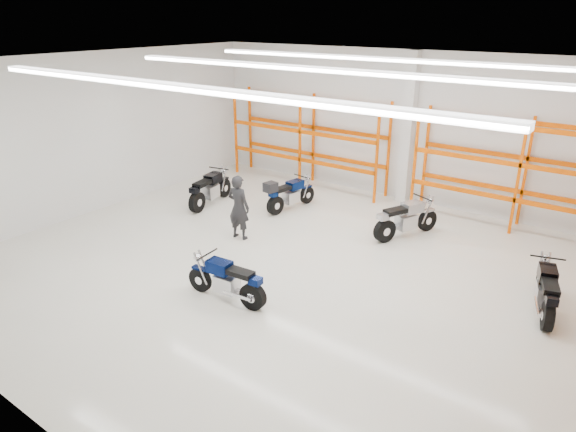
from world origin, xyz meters
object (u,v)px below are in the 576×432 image
Objects in this scene: motorcycle_main at (229,282)px; structural_column at (408,129)px; motorcycle_back_c at (404,220)px; motorcycle_back_d at (546,293)px; motorcycle_back_a at (209,190)px; motorcycle_back_b at (287,195)px; standing_man at (239,207)px.

motorcycle_main is 0.42× the size of structural_column.
motorcycle_back_d is (3.75, -1.81, -0.02)m from motorcycle_back_c.
motorcycle_back_d is 6.88m from structural_column.
motorcycle_back_c is (5.76, 1.26, -0.01)m from motorcycle_back_a.
motorcycle_back_a is at bearing 176.69° from motorcycle_back_d.
motorcycle_back_b is 7.52m from motorcycle_back_d.
motorcycle_back_b is at bearing -130.35° from structural_column.
standing_man is at bearing -174.03° from motorcycle_back_d.
motorcycle_back_c is at bearing -148.20° from standing_man.
motorcycle_back_b reaches higher than motorcycle_back_d.
motorcycle_back_a reaches higher than motorcycle_back_d.
motorcycle_main is at bearing -148.08° from motorcycle_back_d.
motorcycle_back_b is at bearing 26.14° from motorcycle_back_a.
standing_man reaches higher than motorcycle_main.
motorcycle_back_b is 1.03× the size of motorcycle_back_d.
motorcycle_back_b is at bearing 167.63° from motorcycle_back_d.
motorcycle_back_c is at bearing -65.31° from structural_column.
motorcycle_back_d is 0.42× the size of structural_column.
motorcycle_back_a is at bearing -34.06° from standing_man.
standing_man is (-1.92, 2.52, 0.41)m from motorcycle_main.
motorcycle_back_a is 1.06× the size of motorcycle_back_b.
motorcycle_back_a is 6.24m from structural_column.
motorcycle_back_a reaches higher than motorcycle_main.
structural_column is (0.29, 7.69, 1.81)m from motorcycle_main.
standing_man is at bearing -29.00° from motorcycle_back_a.
motorcycle_back_b is 1.16× the size of standing_man.
motorcycle_back_a is at bearing -139.59° from structural_column.
motorcycle_back_d is 7.21m from standing_man.
motorcycle_back_c is 1.14× the size of standing_man.
motorcycle_back_b is (2.16, 1.06, 0.00)m from motorcycle_back_a.
motorcycle_back_a is (-4.26, 3.81, 0.05)m from motorcycle_main.
motorcycle_back_c is 1.01× the size of motorcycle_back_d.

